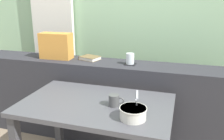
{
  "coord_description": "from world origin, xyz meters",
  "views": [
    {
      "loc": [
        0.68,
        -1.55,
        1.42
      ],
      "look_at": [
        0.09,
        0.38,
        0.81
      ],
      "focal_mm": 38.09,
      "sensor_mm": 36.0,
      "label": 1
    }
  ],
  "objects": [
    {
      "name": "coaster_square",
      "position": [
        0.22,
        0.54,
        0.83
      ],
      "size": [
        0.1,
        0.1,
        0.0
      ],
      "primitive_type": "cube",
      "color": "black",
      "rests_on": "dark_console_ledge"
    },
    {
      "name": "closed_book",
      "position": [
        -0.21,
        0.6,
        0.85
      ],
      "size": [
        0.21,
        0.19,
        0.03
      ],
      "color": "brown",
      "rests_on": "dark_console_ledge"
    },
    {
      "name": "outdoor_backdrop",
      "position": [
        0.0,
        1.25,
        1.4
      ],
      "size": [
        4.8,
        0.08,
        2.8
      ],
      "primitive_type": "cube",
      "color": "#9EC699",
      "rests_on": "ground"
    },
    {
      "name": "ceramic_mug",
      "position": [
        0.24,
        -0.06,
        0.73
      ],
      "size": [
        0.11,
        0.08,
        0.08
      ],
      "color": "#4C4C4C",
      "rests_on": "breakfast_table"
    },
    {
      "name": "fork_utensil",
      "position": [
        0.36,
        0.19,
        0.69
      ],
      "size": [
        0.05,
        0.17,
        0.01
      ],
      "primitive_type": "cube",
      "rotation": [
        0.0,
        0.0,
        0.19
      ],
      "color": "silver",
      "rests_on": "breakfast_table"
    },
    {
      "name": "soup_bowl",
      "position": [
        0.41,
        -0.2,
        0.72
      ],
      "size": [
        0.18,
        0.18,
        0.15
      ],
      "color": "silver",
      "rests_on": "breakfast_table"
    },
    {
      "name": "breakfast_table",
      "position": [
        0.1,
        -0.04,
        0.58
      ],
      "size": [
        1.12,
        0.69,
        0.68
      ],
      "color": "#414145",
      "rests_on": "ground"
    },
    {
      "name": "juice_glass",
      "position": [
        0.22,
        0.54,
        0.88
      ],
      "size": [
        0.08,
        0.08,
        0.1
      ],
      "color": "white",
      "rests_on": "coaster_square"
    },
    {
      "name": "curtain_left_panel",
      "position": [
        -0.93,
        1.15,
        1.25
      ],
      "size": [
        0.56,
        0.06,
        2.5
      ],
      "primitive_type": "cube",
      "color": "silver",
      "rests_on": "ground"
    },
    {
      "name": "dark_console_ledge",
      "position": [
        0.0,
        0.55,
        0.42
      ],
      "size": [
        2.8,
        0.35,
        0.83
      ],
      "primitive_type": "cube",
      "color": "#2D2D33",
      "rests_on": "ground"
    },
    {
      "name": "throw_pillow",
      "position": [
        -0.55,
        0.55,
        0.96
      ],
      "size": [
        0.33,
        0.15,
        0.26
      ],
      "primitive_type": "cube",
      "rotation": [
        0.0,
        0.0,
        0.04
      ],
      "color": "#D18938",
      "rests_on": "dark_console_ledge"
    }
  ]
}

